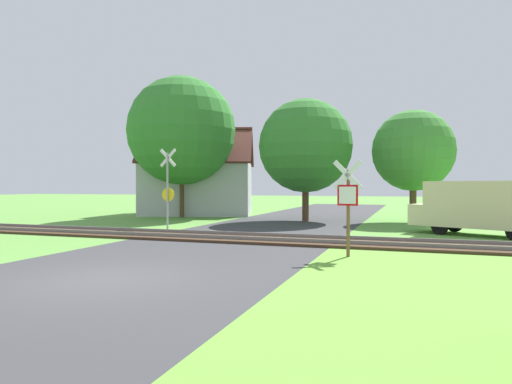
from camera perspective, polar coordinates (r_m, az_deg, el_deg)
ground_plane at (r=10.63m, az=-18.73°, el=-10.41°), size 160.00×160.00×0.00m
road_asphalt at (r=12.24m, az=-12.94°, el=-8.88°), size 7.64×80.00×0.01m
grass_verge at (r=6.60m, az=22.90°, el=-17.43°), size 6.00×20.00×0.01m
rail_track at (r=17.48m, az=-2.63°, el=-5.76°), size 60.00×2.60×0.22m
stop_sign_near at (r=13.38m, az=11.42°, el=-1.09°), size 0.87×0.19×2.80m
crossing_sign_far at (r=21.92m, az=-10.98°, el=0.78°), size 0.88×0.14×3.80m
house at (r=32.93m, az=-7.18°, el=0.76°), size 9.23×8.27×6.22m
tree_center at (r=26.59m, az=6.21°, el=5.75°), size 5.41×5.41×7.06m
tree_left at (r=29.98m, az=-9.27°, el=7.56°), size 6.96×6.96×9.06m
tree_right at (r=26.93m, az=19.05°, el=4.90°), size 4.52×4.52×6.26m
mail_truck at (r=20.85m, az=26.01°, el=-1.52°), size 5.22×3.81×2.24m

